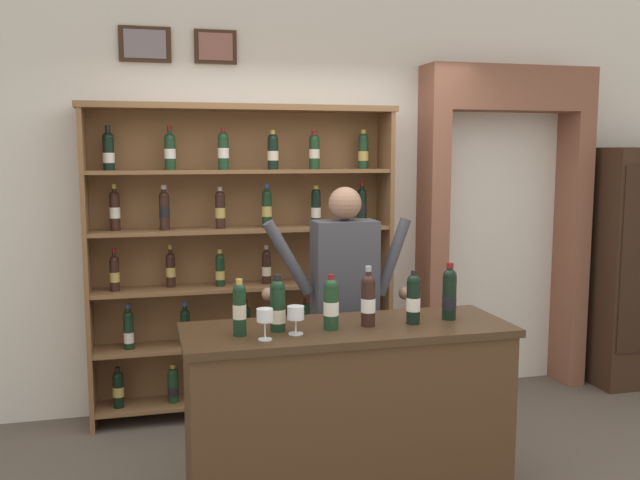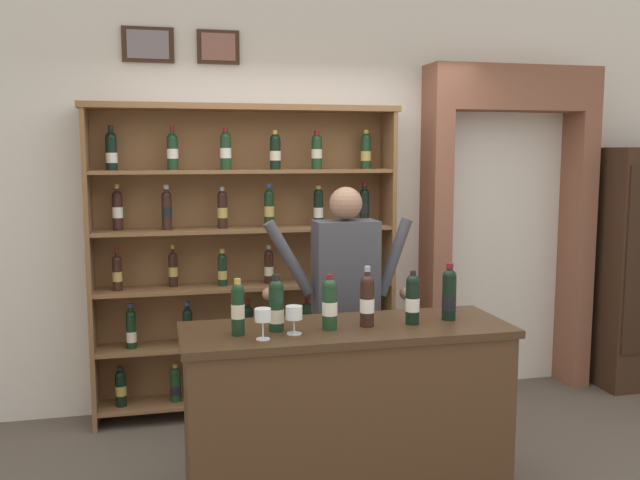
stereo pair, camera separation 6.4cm
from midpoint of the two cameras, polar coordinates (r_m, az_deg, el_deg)
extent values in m
cube|color=silver|center=(5.14, -2.76, 6.35)|extent=(12.00, 0.16, 3.55)
cube|color=#382316|center=(5.00, -14.61, 15.37)|extent=(0.35, 0.02, 0.24)
cube|color=slate|center=(4.98, -14.62, 15.39)|extent=(0.28, 0.01, 0.19)
cube|color=#382316|center=(5.02, -8.99, 15.47)|extent=(0.29, 0.02, 0.23)
cube|color=#8F574D|center=(5.00, -8.97, 15.50)|extent=(0.23, 0.01, 0.18)
cube|color=brown|center=(4.84, -19.00, -2.27)|extent=(0.03, 0.32, 2.18)
cube|color=brown|center=(5.11, 4.97, -1.42)|extent=(0.03, 0.32, 2.18)
cube|color=brown|center=(5.02, -6.92, -1.61)|extent=(2.11, 0.02, 2.18)
cube|color=brown|center=(5.11, -6.52, -12.73)|extent=(2.05, 0.30, 0.03)
cylinder|color=black|center=(5.02, -16.66, -11.95)|extent=(0.07, 0.07, 0.21)
sphere|color=black|center=(4.99, -16.70, -10.74)|extent=(0.07, 0.07, 0.07)
cylinder|color=black|center=(4.98, -16.71, -10.44)|extent=(0.03, 0.03, 0.07)
cylinder|color=black|center=(4.97, -16.73, -10.18)|extent=(0.04, 0.04, 0.03)
cylinder|color=tan|center=(5.02, -16.66, -11.89)|extent=(0.08, 0.08, 0.07)
cylinder|color=#19381E|center=(5.03, -12.38, -11.84)|extent=(0.07, 0.07, 0.20)
sphere|color=#19381E|center=(4.99, -12.41, -10.67)|extent=(0.07, 0.07, 0.07)
cylinder|color=#19381E|center=(4.98, -12.42, -10.39)|extent=(0.03, 0.03, 0.06)
cylinder|color=#B79338|center=(4.98, -12.43, -10.16)|extent=(0.03, 0.03, 0.03)
cylinder|color=black|center=(5.03, -12.37, -12.07)|extent=(0.08, 0.08, 0.06)
cylinder|color=black|center=(5.04, -8.72, -11.69)|extent=(0.07, 0.07, 0.20)
sphere|color=black|center=(5.01, -8.74, -10.55)|extent=(0.07, 0.07, 0.07)
cylinder|color=black|center=(5.00, -8.74, -10.30)|extent=(0.03, 0.03, 0.06)
cylinder|color=maroon|center=(5.00, -8.75, -10.11)|extent=(0.03, 0.03, 0.03)
cylinder|color=black|center=(5.05, -8.71, -11.88)|extent=(0.08, 0.08, 0.06)
cylinder|color=black|center=(5.09, -4.43, -11.44)|extent=(0.07, 0.07, 0.20)
sphere|color=black|center=(5.06, -4.44, -10.28)|extent=(0.07, 0.07, 0.07)
cylinder|color=black|center=(5.05, -4.45, -10.05)|extent=(0.03, 0.03, 0.06)
cylinder|color=navy|center=(5.04, -4.45, -9.85)|extent=(0.04, 0.04, 0.03)
cylinder|color=silver|center=(5.09, -4.43, -11.60)|extent=(0.08, 0.08, 0.06)
cylinder|color=black|center=(5.16, -1.23, -11.13)|extent=(0.07, 0.07, 0.20)
sphere|color=black|center=(5.13, -1.23, -9.97)|extent=(0.07, 0.07, 0.07)
cylinder|color=black|center=(5.13, -1.23, -9.74)|extent=(0.03, 0.03, 0.06)
cylinder|color=#99999E|center=(5.12, -1.23, -9.55)|extent=(0.04, 0.04, 0.03)
cylinder|color=silver|center=(5.17, -1.23, -11.25)|extent=(0.08, 0.08, 0.07)
cylinder|color=black|center=(5.28, 2.71, -10.69)|extent=(0.07, 0.07, 0.21)
sphere|color=black|center=(5.24, 2.72, -9.53)|extent=(0.07, 0.07, 0.07)
cylinder|color=black|center=(5.24, 2.72, -9.29)|extent=(0.03, 0.03, 0.06)
cylinder|color=maroon|center=(5.23, 2.72, -9.10)|extent=(0.03, 0.03, 0.03)
cylinder|color=tan|center=(5.28, 2.71, -10.82)|extent=(0.08, 0.08, 0.07)
cube|color=brown|center=(4.99, -6.59, -8.37)|extent=(2.05, 0.30, 0.02)
cylinder|color=black|center=(4.90, -15.87, -7.37)|extent=(0.07, 0.07, 0.23)
sphere|color=black|center=(4.88, -15.92, -6.01)|extent=(0.07, 0.07, 0.07)
cylinder|color=black|center=(4.87, -15.93, -5.62)|extent=(0.03, 0.03, 0.08)
cylinder|color=navy|center=(4.86, -15.94, -5.27)|extent=(0.03, 0.03, 0.03)
cylinder|color=silver|center=(4.91, -15.86, -7.74)|extent=(0.07, 0.07, 0.07)
cylinder|color=black|center=(4.89, -11.41, -7.31)|extent=(0.07, 0.07, 0.22)
sphere|color=black|center=(4.86, -11.45, -5.99)|extent=(0.07, 0.07, 0.07)
cylinder|color=black|center=(4.86, -11.46, -5.58)|extent=(0.03, 0.03, 0.08)
cylinder|color=navy|center=(4.85, -11.47, -5.21)|extent=(0.03, 0.03, 0.03)
cylinder|color=silver|center=(4.89, -11.41, -7.50)|extent=(0.07, 0.07, 0.07)
cylinder|color=black|center=(4.92, -6.49, -7.13)|extent=(0.07, 0.07, 0.22)
sphere|color=black|center=(4.90, -6.51, -5.85)|extent=(0.07, 0.07, 0.07)
cylinder|color=black|center=(4.89, -6.52, -5.45)|extent=(0.03, 0.03, 0.08)
cylinder|color=maroon|center=(4.88, -6.52, -5.11)|extent=(0.03, 0.03, 0.03)
cylinder|color=silver|center=(4.92, -6.49, -7.12)|extent=(0.07, 0.07, 0.07)
cylinder|color=#19381E|center=(5.02, -1.64, -6.82)|extent=(0.07, 0.07, 0.22)
sphere|color=#19381E|center=(4.99, -1.64, -5.56)|extent=(0.07, 0.07, 0.07)
cylinder|color=#19381E|center=(4.98, -1.64, -5.26)|extent=(0.03, 0.03, 0.06)
cylinder|color=maroon|center=(4.98, -1.65, -5.01)|extent=(0.03, 0.03, 0.03)
cylinder|color=silver|center=(5.02, -1.64, -6.90)|extent=(0.07, 0.07, 0.07)
cylinder|color=black|center=(5.11, 3.07, -6.56)|extent=(0.07, 0.07, 0.21)
sphere|color=black|center=(5.09, 3.08, -5.33)|extent=(0.07, 0.07, 0.07)
cylinder|color=black|center=(5.08, 3.08, -4.94)|extent=(0.03, 0.03, 0.08)
cylinder|color=#B79338|center=(5.07, 3.09, -4.59)|extent=(0.03, 0.03, 0.03)
cylinder|color=silver|center=(5.12, 3.07, -6.79)|extent=(0.07, 0.07, 0.07)
cube|color=brown|center=(4.90, -6.66, -3.83)|extent=(2.05, 0.30, 0.02)
cylinder|color=black|center=(4.83, -16.95, -2.87)|extent=(0.06, 0.06, 0.20)
sphere|color=black|center=(4.81, -16.99, -1.61)|extent=(0.06, 0.06, 0.06)
cylinder|color=black|center=(4.81, -17.01, -1.18)|extent=(0.02, 0.02, 0.08)
cylinder|color=maroon|center=(4.80, -17.02, -0.81)|extent=(0.03, 0.03, 0.03)
cylinder|color=tan|center=(4.83, -16.94, -2.94)|extent=(0.06, 0.06, 0.07)
cylinder|color=black|center=(4.88, -12.59, -2.64)|extent=(0.06, 0.06, 0.20)
sphere|color=black|center=(4.86, -12.62, -1.40)|extent=(0.06, 0.06, 0.06)
cylinder|color=black|center=(4.85, -12.63, -0.96)|extent=(0.02, 0.02, 0.08)
cylinder|color=#B79338|center=(4.85, -12.64, -0.58)|extent=(0.03, 0.03, 0.03)
cylinder|color=tan|center=(4.87, -12.59, -2.59)|extent=(0.06, 0.06, 0.07)
cylinder|color=black|center=(4.85, -8.61, -2.67)|extent=(0.06, 0.06, 0.19)
sphere|color=black|center=(4.83, -8.64, -1.49)|extent=(0.06, 0.06, 0.06)
cylinder|color=black|center=(4.83, -8.64, -1.19)|extent=(0.03, 0.03, 0.06)
cylinder|color=#B79338|center=(4.83, -8.65, -0.93)|extent=(0.03, 0.03, 0.03)
cylinder|color=tan|center=(4.85, -8.61, -2.88)|extent=(0.06, 0.06, 0.06)
cylinder|color=black|center=(4.91, -4.81, -2.42)|extent=(0.06, 0.06, 0.20)
sphere|color=black|center=(4.89, -4.82, -1.19)|extent=(0.06, 0.06, 0.06)
cylinder|color=black|center=(4.89, -4.82, -0.87)|extent=(0.03, 0.03, 0.07)
cylinder|color=#99999E|center=(4.89, -4.82, -0.60)|extent=(0.03, 0.03, 0.03)
cylinder|color=beige|center=(4.91, -4.80, -2.57)|extent=(0.06, 0.06, 0.06)
cylinder|color=black|center=(4.99, -0.83, -2.33)|extent=(0.06, 0.06, 0.19)
sphere|color=black|center=(4.97, -0.83, -1.20)|extent=(0.06, 0.06, 0.06)
cylinder|color=black|center=(4.97, -0.83, -0.83)|extent=(0.02, 0.02, 0.07)
cylinder|color=#B79338|center=(4.96, -0.83, -0.51)|extent=(0.03, 0.03, 0.03)
cylinder|color=tan|center=(4.99, -0.83, -2.61)|extent=(0.06, 0.06, 0.06)
cylinder|color=black|center=(5.06, 2.84, -2.14)|extent=(0.06, 0.06, 0.20)
sphere|color=black|center=(5.04, 2.85, -0.99)|extent=(0.06, 0.06, 0.06)
cylinder|color=black|center=(5.04, 2.85, -0.70)|extent=(0.02, 0.02, 0.06)
cylinder|color=#99999E|center=(5.04, 2.85, -0.48)|extent=(0.03, 0.03, 0.03)
cylinder|color=silver|center=(5.06, 2.84, -2.14)|extent=(0.06, 0.06, 0.06)
cube|color=brown|center=(4.84, -6.73, 0.87)|extent=(2.05, 0.30, 0.02)
cylinder|color=black|center=(4.82, -16.93, 2.09)|extent=(0.07, 0.07, 0.23)
sphere|color=black|center=(4.81, -16.98, 3.51)|extent=(0.07, 0.07, 0.07)
cylinder|color=black|center=(4.81, -17.00, 3.90)|extent=(0.03, 0.03, 0.08)
cylinder|color=#B79338|center=(4.81, -17.01, 4.25)|extent=(0.03, 0.03, 0.03)
cylinder|color=silver|center=(4.82, -16.94, 2.17)|extent=(0.07, 0.07, 0.07)
cylinder|color=black|center=(4.77, -13.09, 2.14)|extent=(0.07, 0.07, 0.22)
sphere|color=black|center=(4.76, -13.13, 3.55)|extent=(0.07, 0.07, 0.07)
cylinder|color=black|center=(4.76, -13.14, 3.93)|extent=(0.03, 0.03, 0.08)
cylinder|color=#99999E|center=(4.76, -13.15, 4.27)|extent=(0.04, 0.04, 0.03)
cylinder|color=black|center=(4.77, -13.09, 2.26)|extent=(0.07, 0.07, 0.07)
cylinder|color=black|center=(4.80, -8.61, 2.26)|extent=(0.07, 0.07, 0.22)
sphere|color=black|center=(4.79, -8.64, 3.65)|extent=(0.07, 0.07, 0.07)
cylinder|color=black|center=(4.79, -8.65, 3.95)|extent=(0.03, 0.03, 0.06)
cylinder|color=#99999E|center=(4.79, -8.65, 4.19)|extent=(0.03, 0.03, 0.03)
cylinder|color=tan|center=(4.80, -8.61, 2.23)|extent=(0.07, 0.07, 0.07)
cylinder|color=black|center=(4.83, -4.78, 2.37)|extent=(0.07, 0.07, 0.23)
sphere|color=black|center=(4.82, -4.80, 3.77)|extent=(0.07, 0.07, 0.07)
cylinder|color=black|center=(4.82, -4.80, 4.16)|extent=(0.03, 0.03, 0.08)
cylinder|color=navy|center=(4.81, -4.80, 4.49)|extent=(0.03, 0.03, 0.03)
cylinder|color=tan|center=(4.83, -4.78, 2.37)|extent=(0.07, 0.07, 0.07)
cylinder|color=black|center=(4.93, -0.71, 2.51)|extent=(0.07, 0.07, 0.23)
sphere|color=black|center=(4.92, -0.71, 3.89)|extent=(0.07, 0.07, 0.07)
cylinder|color=black|center=(4.92, -0.71, 4.14)|extent=(0.03, 0.03, 0.06)
cylinder|color=#B79338|center=(4.92, -0.71, 4.35)|extent=(0.04, 0.04, 0.03)
cylinder|color=silver|center=(4.93, -0.71, 2.28)|extent=(0.07, 0.07, 0.07)
cylinder|color=black|center=(5.01, 3.11, 2.54)|extent=(0.07, 0.07, 0.22)
sphere|color=black|center=(5.00, 3.12, 3.88)|extent=(0.07, 0.07, 0.07)
cylinder|color=black|center=(5.00, 3.12, 4.29)|extent=(0.03, 0.03, 0.08)
cylinder|color=maroon|center=(5.00, 3.12, 4.65)|extent=(0.04, 0.04, 0.03)
cylinder|color=black|center=(5.01, 3.11, 2.65)|extent=(0.07, 0.07, 0.07)
cube|color=brown|center=(4.81, -6.80, 5.65)|extent=(2.05, 0.30, 0.02)
cylinder|color=black|center=(4.80, -17.42, 6.76)|extent=(0.07, 0.07, 0.21)
sphere|color=black|center=(4.80, -17.47, 8.09)|extent=(0.07, 0.07, 0.07)
cylinder|color=black|center=(4.80, -17.48, 8.50)|extent=(0.03, 0.03, 0.08)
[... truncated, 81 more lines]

